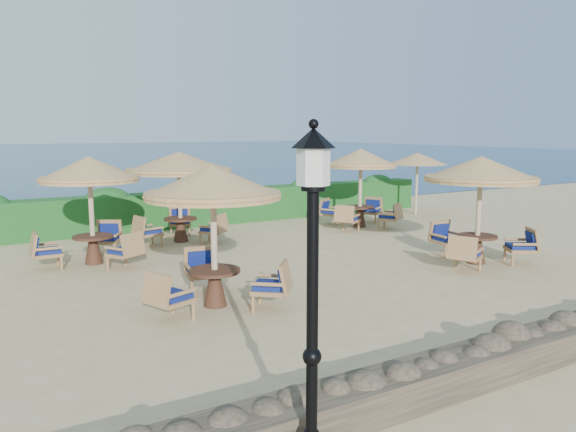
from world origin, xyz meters
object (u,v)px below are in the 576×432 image
Objects in this scene: lamp_post at (312,320)px; cafe_set_2 at (90,192)px; cafe_set_3 at (179,175)px; cafe_set_4 at (360,177)px; cafe_set_0 at (213,209)px; cafe_set_1 at (480,188)px; extra_parasol at (417,159)px.

lamp_post is 9.97m from cafe_set_2.
lamp_post is 1.07× the size of cafe_set_3.
lamp_post reaches higher than cafe_set_4.
cafe_set_0 is 6.95m from cafe_set_1.
lamp_post is at bearing -129.55° from cafe_set_4.
lamp_post is 1.38× the size of extra_parasol.
lamp_post is 9.73m from cafe_set_1.
cafe_set_0 is at bearing -74.87° from cafe_set_2.
cafe_set_0 is 6.42m from cafe_set_3.
cafe_set_1 is 8.33m from cafe_set_3.
cafe_set_0 is (-11.32, -6.68, -0.33)m from extra_parasol.
cafe_set_3 is (-9.76, -0.46, -0.20)m from extra_parasol.
cafe_set_1 is at bearing -30.22° from cafe_set_2.
cafe_set_2 is (-12.58, -2.04, -0.37)m from extra_parasol.
cafe_set_4 is at bearing 82.46° from cafe_set_1.
cafe_set_4 reaches higher than extra_parasol.
lamp_post is 1.20× the size of cafe_set_4.
cafe_set_0 is 0.99× the size of cafe_set_2.
cafe_set_0 and cafe_set_1 have the same top height.
cafe_set_2 reaches higher than extra_parasol.
cafe_set_3 is at bearing -177.32° from extra_parasol.
cafe_set_2 is at bearing 89.87° from lamp_post.
cafe_set_1 is 0.90× the size of cafe_set_3.
cafe_set_2 is at bearing -174.21° from cafe_set_4.
cafe_set_0 is at bearing -149.45° from extra_parasol.
lamp_post reaches higher than extra_parasol.
cafe_set_0 and cafe_set_2 have the same top height.
cafe_set_4 is (-3.62, -1.13, -0.46)m from extra_parasol.
lamp_post is 14.10m from cafe_set_4.
extra_parasol is (12.60, 12.00, 0.62)m from lamp_post.
cafe_set_2 is (-8.20, 4.78, -0.09)m from cafe_set_1.
lamp_post reaches higher than cafe_set_1.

